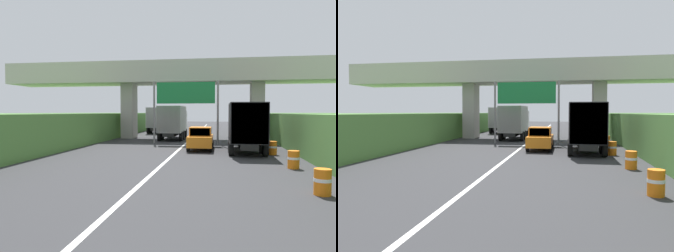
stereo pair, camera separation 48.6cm
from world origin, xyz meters
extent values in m
cube|color=white|center=(0.00, 27.75, 0.00)|extent=(0.20, 95.50, 0.01)
cube|color=#ADA89E|center=(0.00, 34.69, 6.45)|extent=(40.00, 4.80, 1.10)
cube|color=#ADA89E|center=(0.00, 32.47, 7.55)|extent=(40.00, 0.36, 1.10)
cube|color=#ADA89E|center=(0.00, 36.91, 7.55)|extent=(40.00, 0.36, 1.10)
cube|color=#9F9A91|center=(-6.81, 34.69, 2.95)|extent=(1.30, 2.20, 5.90)
cube|color=#9F9A91|center=(6.81, 34.69, 2.95)|extent=(1.30, 2.20, 5.90)
cylinder|color=slate|center=(-2.85, 28.96, 2.80)|extent=(0.18, 0.18, 5.60)
cylinder|color=slate|center=(2.85, 28.96, 2.80)|extent=(0.18, 0.18, 5.60)
cube|color=#167238|center=(0.00, 28.96, 4.55)|extent=(5.20, 0.12, 1.90)
cube|color=white|center=(0.00, 28.95, 4.55)|extent=(4.89, 0.01, 1.67)
cube|color=black|center=(4.83, 23.77, 0.66)|extent=(1.10, 7.30, 0.36)
cube|color=black|center=(4.83, 26.37, 1.89)|extent=(2.10, 2.10, 2.10)
cube|color=#2D3842|center=(4.83, 27.39, 2.19)|extent=(1.89, 0.06, 0.90)
cube|color=black|center=(4.83, 22.72, 2.14)|extent=(2.30, 5.20, 2.60)
cube|color=black|center=(4.83, 20.14, 2.14)|extent=(2.21, 0.04, 2.50)
cylinder|color=black|center=(3.86, 26.37, 0.48)|extent=(0.30, 0.96, 0.96)
cylinder|color=black|center=(5.80, 26.37, 0.48)|extent=(0.30, 0.96, 0.96)
cylinder|color=black|center=(3.76, 21.29, 0.48)|extent=(0.30, 0.96, 0.96)
cylinder|color=black|center=(5.90, 21.29, 0.48)|extent=(0.30, 0.96, 0.96)
cylinder|color=black|center=(3.76, 22.98, 0.48)|extent=(0.30, 0.96, 0.96)
cylinder|color=black|center=(5.90, 22.98, 0.48)|extent=(0.30, 0.96, 0.96)
cube|color=black|center=(-5.23, 44.41, 0.66)|extent=(1.10, 7.30, 0.36)
cube|color=#B2B5B7|center=(-5.23, 47.01, 1.89)|extent=(2.10, 2.10, 2.10)
cube|color=#2D3842|center=(-5.23, 48.03, 2.19)|extent=(1.89, 0.06, 0.90)
cube|color=#B2B5B7|center=(-5.23, 43.36, 2.14)|extent=(2.30, 5.20, 2.60)
cube|color=gray|center=(-5.23, 40.78, 2.14)|extent=(2.21, 0.04, 2.50)
cylinder|color=black|center=(-6.20, 47.01, 0.48)|extent=(0.30, 0.96, 0.96)
cylinder|color=black|center=(-4.26, 47.01, 0.48)|extent=(0.30, 0.96, 0.96)
cylinder|color=black|center=(-6.30, 41.93, 0.48)|extent=(0.30, 0.96, 0.96)
cylinder|color=black|center=(-4.16, 41.93, 0.48)|extent=(0.30, 0.96, 0.96)
cylinder|color=black|center=(-6.30, 43.62, 0.48)|extent=(0.30, 0.96, 0.96)
cylinder|color=black|center=(-4.16, 43.62, 0.48)|extent=(0.30, 0.96, 0.96)
cube|color=black|center=(-1.77, 33.89, 0.66)|extent=(1.10, 7.30, 0.36)
cube|color=silver|center=(-1.77, 36.49, 1.89)|extent=(2.10, 2.10, 2.10)
cube|color=#2D3842|center=(-1.77, 37.51, 2.19)|extent=(1.89, 0.06, 0.90)
cube|color=#B7B7B2|center=(-1.77, 32.84, 2.14)|extent=(2.30, 5.20, 2.60)
cube|color=gray|center=(-1.77, 30.26, 2.14)|extent=(2.21, 0.04, 2.50)
cylinder|color=black|center=(-2.74, 36.49, 0.48)|extent=(0.30, 0.96, 0.96)
cylinder|color=black|center=(-0.80, 36.49, 0.48)|extent=(0.30, 0.96, 0.96)
cylinder|color=black|center=(-2.84, 31.41, 0.48)|extent=(0.30, 0.96, 0.96)
cylinder|color=black|center=(-0.70, 31.41, 0.48)|extent=(0.30, 0.96, 0.96)
cylinder|color=black|center=(-2.84, 33.10, 0.48)|extent=(0.30, 0.96, 0.96)
cylinder|color=black|center=(-0.70, 33.10, 0.48)|extent=(0.30, 0.96, 0.96)
cube|color=orange|center=(1.63, 24.42, 0.70)|extent=(1.76, 4.10, 0.76)
cube|color=orange|center=(1.63, 24.27, 1.40)|extent=(1.56, 1.90, 0.64)
cube|color=#2D3842|center=(1.63, 23.35, 1.40)|extent=(1.44, 0.06, 0.54)
cylinder|color=black|center=(0.81, 25.69, 0.32)|extent=(0.22, 0.64, 0.64)
cylinder|color=black|center=(2.45, 25.69, 0.32)|extent=(0.22, 0.64, 0.64)
cylinder|color=black|center=(0.81, 23.15, 0.32)|extent=(0.22, 0.64, 0.64)
cylinder|color=black|center=(2.45, 23.15, 0.32)|extent=(0.22, 0.64, 0.64)
cylinder|color=orange|center=(6.51, 11.62, 0.45)|extent=(0.56, 0.56, 0.90)
cylinder|color=white|center=(6.51, 11.62, 0.52)|extent=(0.57, 0.57, 0.12)
cylinder|color=orange|center=(6.69, 16.96, 0.45)|extent=(0.56, 0.56, 0.90)
cylinder|color=white|center=(6.69, 16.96, 0.52)|extent=(0.57, 0.57, 0.12)
cylinder|color=orange|center=(6.50, 22.30, 0.45)|extent=(0.56, 0.56, 0.90)
cylinder|color=white|center=(6.50, 22.30, 0.52)|extent=(0.57, 0.57, 0.12)
cylinder|color=orange|center=(6.75, 27.63, 0.45)|extent=(0.56, 0.56, 0.90)
cylinder|color=white|center=(6.75, 27.63, 0.52)|extent=(0.57, 0.57, 0.12)
cylinder|color=orange|center=(6.64, 32.97, 0.45)|extent=(0.56, 0.56, 0.90)
cylinder|color=white|center=(6.64, 32.97, 0.52)|extent=(0.57, 0.57, 0.12)
camera|label=1|loc=(3.06, -0.05, 2.81)|focal=34.94mm
camera|label=2|loc=(3.54, 0.04, 2.81)|focal=34.94mm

